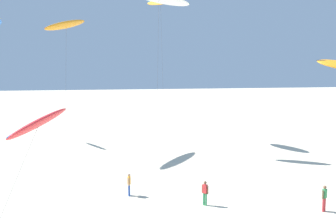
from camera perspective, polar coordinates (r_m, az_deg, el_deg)
name	(u,v)px	position (r m, az deg, el deg)	size (l,w,h in m)	color
flying_kite_0	(66,25)	(40.55, -15.45, 12.86)	(4.28, 10.99, 14.72)	orange
flying_kite_3	(161,2)	(45.86, -1.16, 16.66)	(3.61, 10.64, 17.71)	orange
flying_kite_5	(39,123)	(21.10, -19.30, -1.56)	(4.10, 5.86, 7.11)	red
person_foreground_walker	(205,192)	(25.09, 5.73, -12.19)	(0.37, 0.40, 1.66)	#338E56
person_near_left	(129,184)	(26.86, -6.03, -10.93)	(0.24, 0.51, 1.63)	#284CA3
person_near_right	(324,197)	(25.96, 22.99, -12.02)	(0.45, 0.32, 1.69)	red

